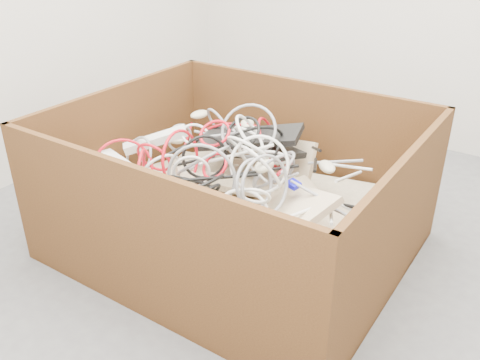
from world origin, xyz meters
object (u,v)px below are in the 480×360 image
Objects in this scene: power_strip_left at (155,140)px; power_strip_right at (126,168)px; vga_plug at (294,184)px; cardboard_box at (233,215)px.

power_strip_left is 0.25m from power_strip_right.
power_strip_left is 1.03× the size of power_strip_right.
power_strip_right is 6.01× the size of vga_plug.
cardboard_box is at bearing -168.49° from vga_plug.
cardboard_box is at bearing -45.52° from power_strip_left.
power_strip_left is at bearing 110.29° from power_strip_right.
power_strip_left reaches higher than vga_plug.
cardboard_box is 0.47m from power_strip_right.
power_strip_left is 0.70m from vga_plug.
cardboard_box is 29.05× the size of vga_plug.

